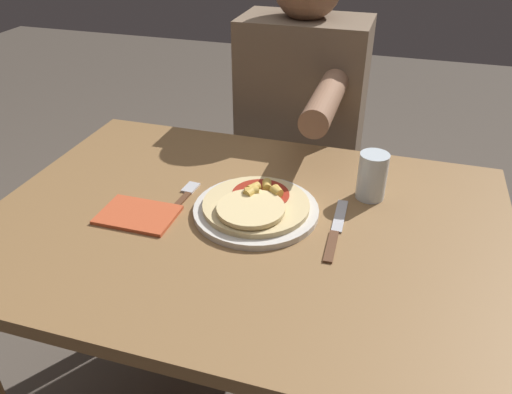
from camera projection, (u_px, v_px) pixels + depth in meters
name	position (u px, v px, depth m)	size (l,w,h in m)	color
dining_table	(246.00, 266.00, 1.11)	(1.08, 0.78, 0.76)	olive
plate	(256.00, 210.00, 1.06)	(0.27, 0.27, 0.01)	silver
pizza	(256.00, 204.00, 1.05)	(0.23, 0.23, 0.04)	#E0C689
fork	(181.00, 199.00, 1.11)	(0.03, 0.18, 0.00)	brown
knife	(336.00, 230.00, 1.01)	(0.03, 0.22, 0.00)	brown
drinking_glass	(372.00, 176.00, 1.09)	(0.06, 0.06, 0.11)	silver
napkin	(138.00, 215.00, 1.05)	(0.16, 0.11, 0.01)	#C6512D
person_diner	(301.00, 126.00, 1.55)	(0.37, 0.52, 1.22)	#2D2D38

